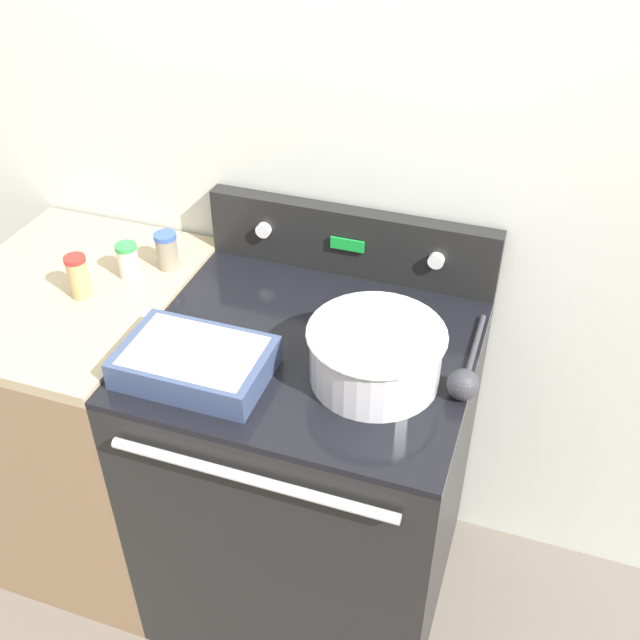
# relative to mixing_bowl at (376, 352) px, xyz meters

# --- Properties ---
(kitchen_wall) EXTENTS (8.00, 0.05, 2.50)m
(kitchen_wall) POSITION_rel_mixing_bowl_xyz_m (-0.18, 0.45, 0.25)
(kitchen_wall) COLOR silver
(kitchen_wall) RESTS_ON ground_plane
(stove_range) EXTENTS (0.77, 0.73, 0.93)m
(stove_range) POSITION_rel_mixing_bowl_xyz_m (-0.18, 0.07, -0.54)
(stove_range) COLOR black
(stove_range) RESTS_ON ground_plane
(control_panel) EXTENTS (0.77, 0.07, 0.18)m
(control_panel) POSITION_rel_mixing_bowl_xyz_m (-0.18, 0.39, 0.02)
(control_panel) COLOR black
(control_panel) RESTS_ON stove_range
(side_counter) EXTENTS (0.57, 0.70, 0.94)m
(side_counter) POSITION_rel_mixing_bowl_xyz_m (-0.85, 0.07, -0.53)
(side_counter) COLOR #896B4C
(side_counter) RESTS_ON ground_plane
(mixing_bowl) EXTENTS (0.30, 0.30, 0.13)m
(mixing_bowl) POSITION_rel_mixing_bowl_xyz_m (0.00, 0.00, 0.00)
(mixing_bowl) COLOR silver
(mixing_bowl) RESTS_ON stove_range
(casserole_dish) EXTENTS (0.33, 0.22, 0.07)m
(casserole_dish) POSITION_rel_mixing_bowl_xyz_m (-0.38, -0.12, -0.04)
(casserole_dish) COLOR #38476B
(casserole_dish) RESTS_ON stove_range
(ladle) EXTENTS (0.07, 0.33, 0.07)m
(ladle) POSITION_rel_mixing_bowl_xyz_m (0.19, 0.02, -0.04)
(ladle) COLOR #333338
(ladle) RESTS_ON stove_range
(spice_jar_blue_cap) EXTENTS (0.06, 0.06, 0.10)m
(spice_jar_blue_cap) POSITION_rel_mixing_bowl_xyz_m (-0.64, 0.24, -0.01)
(spice_jar_blue_cap) COLOR gray
(spice_jar_blue_cap) RESTS_ON side_counter
(spice_jar_green_cap) EXTENTS (0.06, 0.06, 0.10)m
(spice_jar_green_cap) POSITION_rel_mixing_bowl_xyz_m (-0.71, 0.17, -0.01)
(spice_jar_green_cap) COLOR beige
(spice_jar_green_cap) RESTS_ON side_counter
(spice_jar_red_cap) EXTENTS (0.05, 0.05, 0.12)m
(spice_jar_red_cap) POSITION_rel_mixing_bowl_xyz_m (-0.78, 0.05, -0.00)
(spice_jar_red_cap) COLOR tan
(spice_jar_red_cap) RESTS_ON side_counter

